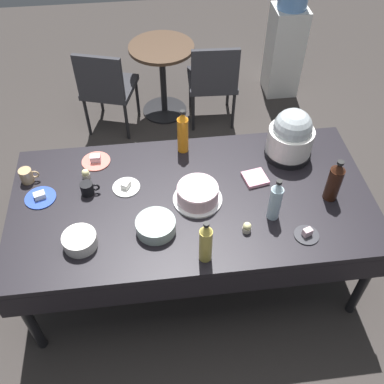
{
  "coord_description": "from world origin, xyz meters",
  "views": [
    {
      "loc": [
        -0.22,
        -1.79,
        2.75
      ],
      "look_at": [
        0.0,
        0.0,
        0.8
      ],
      "focal_mm": 41.43,
      "sensor_mm": 36.0,
      "label": 1
    }
  ],
  "objects_px": {
    "dessert_plate_cobalt": "(40,197)",
    "cupcake_vanilla": "(247,227)",
    "water_cooler": "(286,39)",
    "coffee_mug_tan": "(27,176)",
    "soda_bottle_ginger_ale": "(206,242)",
    "soda_bottle_cola": "(334,181)",
    "glass_salad_bowl": "(156,226)",
    "ceramic_snack_bowl": "(80,241)",
    "cupcake_mint": "(337,177)",
    "slow_cooker": "(291,136)",
    "round_cafe_table": "(162,68)",
    "cupcake_rose": "(86,174)",
    "dessert_plate_charcoal": "(307,234)",
    "maroon_chair_left": "(106,85)",
    "dessert_plate_white": "(126,186)",
    "soda_bottle_water": "(275,200)",
    "potluck_table": "(192,204)",
    "coffee_mug_black": "(88,188)",
    "frosted_layer_cake": "(198,194)",
    "dessert_plate_coral": "(96,160)",
    "soda_bottle_orange_juice": "(183,132)"
  },
  "relations": [
    {
      "from": "dessert_plate_cobalt",
      "to": "cupcake_vanilla",
      "type": "bearing_deg",
      "value": -18.44
    },
    {
      "from": "dessert_plate_cobalt",
      "to": "water_cooler",
      "type": "xyz_separation_m",
      "value": [
        2.1,
        2.02,
        -0.17
      ]
    },
    {
      "from": "cupcake_vanilla",
      "to": "coffee_mug_tan",
      "type": "xyz_separation_m",
      "value": [
        -1.28,
        0.56,
        0.01
      ]
    },
    {
      "from": "soda_bottle_ginger_ale",
      "to": "soda_bottle_cola",
      "type": "relative_size",
      "value": 1.0
    },
    {
      "from": "glass_salad_bowl",
      "to": "coffee_mug_tan",
      "type": "relative_size",
      "value": 1.87
    },
    {
      "from": "ceramic_snack_bowl",
      "to": "cupcake_mint",
      "type": "relative_size",
      "value": 2.8
    },
    {
      "from": "slow_cooker",
      "to": "round_cafe_table",
      "type": "xyz_separation_m",
      "value": [
        -0.73,
        1.58,
        -0.41
      ]
    },
    {
      "from": "cupcake_mint",
      "to": "cupcake_rose",
      "type": "bearing_deg",
      "value": 172.25
    },
    {
      "from": "dessert_plate_charcoal",
      "to": "soda_bottle_ginger_ale",
      "type": "distance_m",
      "value": 0.61
    },
    {
      "from": "dessert_plate_charcoal",
      "to": "glass_salad_bowl",
      "type": "bearing_deg",
      "value": 170.42
    },
    {
      "from": "maroon_chair_left",
      "to": "dessert_plate_white",
      "type": "bearing_deg",
      "value": -83.42
    },
    {
      "from": "soda_bottle_water",
      "to": "coffee_mug_tan",
      "type": "bearing_deg",
      "value": 162.2
    },
    {
      "from": "potluck_table",
      "to": "round_cafe_table",
      "type": "distance_m",
      "value": 1.9
    },
    {
      "from": "cupcake_rose",
      "to": "cupcake_mint",
      "type": "relative_size",
      "value": 1.0
    },
    {
      "from": "potluck_table",
      "to": "coffee_mug_black",
      "type": "height_order",
      "value": "coffee_mug_black"
    },
    {
      "from": "frosted_layer_cake",
      "to": "ceramic_snack_bowl",
      "type": "distance_m",
      "value": 0.73
    },
    {
      "from": "round_cafe_table",
      "to": "cupcake_rose",
      "type": "bearing_deg",
      "value": -109.88
    },
    {
      "from": "coffee_mug_tan",
      "to": "dessert_plate_coral",
      "type": "bearing_deg",
      "value": 16.73
    },
    {
      "from": "round_cafe_table",
      "to": "dessert_plate_charcoal",
      "type": "bearing_deg",
      "value": -73.78
    },
    {
      "from": "soda_bottle_cola",
      "to": "coffee_mug_black",
      "type": "xyz_separation_m",
      "value": [
        -1.46,
        0.21,
        -0.1
      ]
    },
    {
      "from": "glass_salad_bowl",
      "to": "maroon_chair_left",
      "type": "relative_size",
      "value": 0.27
    },
    {
      "from": "dessert_plate_coral",
      "to": "dessert_plate_charcoal",
      "type": "bearing_deg",
      "value": -32.34
    },
    {
      "from": "cupcake_vanilla",
      "to": "cupcake_mint",
      "type": "height_order",
      "value": "same"
    },
    {
      "from": "ceramic_snack_bowl",
      "to": "soda_bottle_cola",
      "type": "xyz_separation_m",
      "value": [
        1.48,
        0.18,
        0.1
      ]
    },
    {
      "from": "coffee_mug_tan",
      "to": "round_cafe_table",
      "type": "distance_m",
      "value": 1.91
    },
    {
      "from": "slow_cooker",
      "to": "coffee_mug_tan",
      "type": "relative_size",
      "value": 2.92
    },
    {
      "from": "soda_bottle_orange_juice",
      "to": "soda_bottle_cola",
      "type": "bearing_deg",
      "value": -32.49
    },
    {
      "from": "water_cooler",
      "to": "coffee_mug_black",
      "type": "bearing_deg",
      "value": -132.12
    },
    {
      "from": "cupcake_rose",
      "to": "dessert_plate_cobalt",
      "type": "bearing_deg",
      "value": -151.92
    },
    {
      "from": "glass_salad_bowl",
      "to": "maroon_chair_left",
      "type": "height_order",
      "value": "maroon_chair_left"
    },
    {
      "from": "soda_bottle_cola",
      "to": "dessert_plate_white",
      "type": "bearing_deg",
      "value": 169.52
    },
    {
      "from": "coffee_mug_black",
      "to": "round_cafe_table",
      "type": "relative_size",
      "value": 0.16
    },
    {
      "from": "cupcake_rose",
      "to": "coffee_mug_black",
      "type": "relative_size",
      "value": 0.57
    },
    {
      "from": "cupcake_mint",
      "to": "ceramic_snack_bowl",
      "type": "bearing_deg",
      "value": -168.7
    },
    {
      "from": "dessert_plate_charcoal",
      "to": "water_cooler",
      "type": "relative_size",
      "value": 0.11
    },
    {
      "from": "round_cafe_table",
      "to": "dessert_plate_coral",
      "type": "bearing_deg",
      "value": -109.72
    },
    {
      "from": "cupcake_rose",
      "to": "soda_bottle_ginger_ale",
      "type": "bearing_deg",
      "value": -46.28
    },
    {
      "from": "dessert_plate_coral",
      "to": "round_cafe_table",
      "type": "height_order",
      "value": "dessert_plate_coral"
    },
    {
      "from": "glass_salad_bowl",
      "to": "soda_bottle_water",
      "type": "height_order",
      "value": "soda_bottle_water"
    },
    {
      "from": "cupcake_mint",
      "to": "maroon_chair_left",
      "type": "height_order",
      "value": "maroon_chair_left"
    },
    {
      "from": "dessert_plate_cobalt",
      "to": "soda_bottle_orange_juice",
      "type": "distance_m",
      "value": 0.98
    },
    {
      "from": "glass_salad_bowl",
      "to": "soda_bottle_ginger_ale",
      "type": "relative_size",
      "value": 0.77
    },
    {
      "from": "dessert_plate_coral",
      "to": "coffee_mug_tan",
      "type": "height_order",
      "value": "coffee_mug_tan"
    },
    {
      "from": "slow_cooker",
      "to": "dessert_plate_coral",
      "type": "relative_size",
      "value": 1.89
    },
    {
      "from": "soda_bottle_cola",
      "to": "potluck_table",
      "type": "bearing_deg",
      "value": 173.51
    },
    {
      "from": "dessert_plate_charcoal",
      "to": "coffee_mug_black",
      "type": "xyz_separation_m",
      "value": [
        -1.23,
        0.48,
        0.03
      ]
    },
    {
      "from": "cupcake_rose",
      "to": "coffee_mug_tan",
      "type": "distance_m",
      "value": 0.36
    },
    {
      "from": "coffee_mug_tan",
      "to": "soda_bottle_orange_juice",
      "type": "bearing_deg",
      "value": 9.85
    },
    {
      "from": "glass_salad_bowl",
      "to": "ceramic_snack_bowl",
      "type": "xyz_separation_m",
      "value": [
        -0.42,
        -0.05,
        0.0
      ]
    },
    {
      "from": "cupcake_vanilla",
      "to": "maroon_chair_left",
      "type": "height_order",
      "value": "maroon_chair_left"
    }
  ]
}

